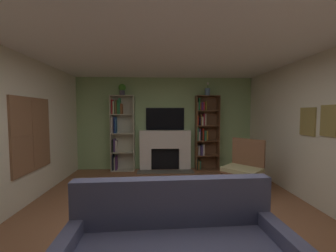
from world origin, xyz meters
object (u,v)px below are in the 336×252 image
object	(u,v)px
tv	(165,119)
bookshelf_left	(120,131)
vase_with_flowers	(207,91)
couch	(176,252)
armchair	(244,165)
bookshelf_right	(204,133)
fireplace	(165,149)
potted_plant	(122,89)

from	to	relation	value
tv	bookshelf_left	bearing A→B (deg)	-176.59
vase_with_flowers	couch	bearing A→B (deg)	-107.14
bookshelf_left	armchair	distance (m)	3.34
bookshelf_right	vase_with_flowers	distance (m)	1.15
bookshelf_left	vase_with_flowers	distance (m)	2.67
bookshelf_right	couch	size ratio (longest dim) A/B	0.98
fireplace	tv	bearing A→B (deg)	90.00
fireplace	couch	world-z (taller)	fireplace
vase_with_flowers	armchair	bearing A→B (deg)	-78.37
tv	vase_with_flowers	xyz separation A→B (m)	(1.18, -0.12, 0.77)
tv	bookshelf_left	xyz separation A→B (m)	(-1.25, -0.07, -0.33)
fireplace	potted_plant	world-z (taller)	potted_plant
bookshelf_right	potted_plant	size ratio (longest dim) A/B	6.68
bookshelf_left	armchair	size ratio (longest dim) A/B	1.93
fireplace	bookshelf_right	world-z (taller)	bookshelf_right
couch	tv	bearing A→B (deg)	89.77
fireplace	armchair	size ratio (longest dim) A/B	1.41
potted_plant	vase_with_flowers	distance (m)	2.35
vase_with_flowers	tv	bearing A→B (deg)	174.18
bookshelf_left	couch	world-z (taller)	bookshelf_left
fireplace	bookshelf_right	bearing A→B (deg)	-0.18
vase_with_flowers	couch	distance (m)	4.48
tv	armchair	bearing A→B (deg)	-50.31
bookshelf_left	fireplace	bearing A→B (deg)	-0.49
fireplace	vase_with_flowers	xyz separation A→B (m)	(1.18, -0.03, 1.61)
vase_with_flowers	bookshelf_left	bearing A→B (deg)	178.93
bookshelf_left	potted_plant	bearing A→B (deg)	-31.28
tv	bookshelf_left	distance (m)	1.30
fireplace	armchair	xyz separation A→B (m)	(1.53, -1.76, -0.03)
tv	potted_plant	bearing A→B (deg)	-174.17
couch	armchair	size ratio (longest dim) A/B	1.97
bookshelf_left	tv	bearing A→B (deg)	3.41
armchair	vase_with_flowers	bearing A→B (deg)	101.63
bookshelf_right	potted_plant	xyz separation A→B (m)	(-2.28, -0.03, 1.21)
vase_with_flowers	couch	world-z (taller)	vase_with_flowers
potted_plant	vase_with_flowers	world-z (taller)	vase_with_flowers
tv	bookshelf_left	size ratio (longest dim) A/B	0.52
bookshelf_right	bookshelf_left	bearing A→B (deg)	179.66
potted_plant	tv	bearing A→B (deg)	5.83
bookshelf_right	vase_with_flowers	world-z (taller)	vase_with_flowers
bookshelf_right	armchair	size ratio (longest dim) A/B	1.93
potted_plant	couch	distance (m)	4.49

